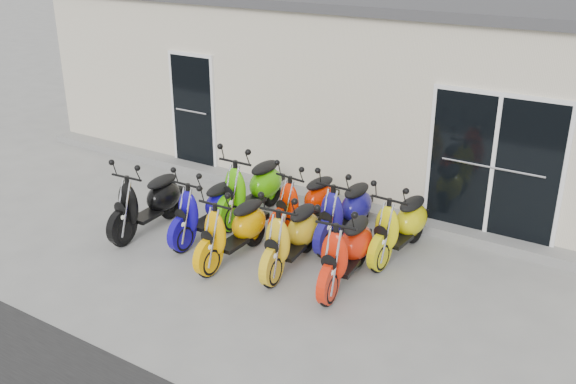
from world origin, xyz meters
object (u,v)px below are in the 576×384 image
object	(u,v)px
scooter_front_blue	(206,201)
scooter_back_green	(251,179)
scooter_back_red	(306,194)
scooter_back_yellow	(401,216)
scooter_front_orange_b	(291,227)
scooter_front_orange_a	(233,221)
scooter_front_red	(346,241)
scooter_front_black	(147,193)
scooter_back_blue	(345,203)

from	to	relation	value
scooter_front_blue	scooter_back_green	distance (m)	0.99
scooter_back_red	scooter_back_yellow	xyz separation A→B (m)	(1.61, -0.02, 0.02)
scooter_back_red	scooter_back_green	bearing A→B (deg)	-167.25
scooter_front_orange_b	scooter_back_green	xyz separation A→B (m)	(-1.46, 1.08, 0.05)
scooter_back_red	scooter_front_orange_b	bearing A→B (deg)	-60.23
scooter_front_blue	scooter_front_orange_b	size ratio (longest dim) A/B	0.98
scooter_back_green	scooter_front_orange_a	bearing A→B (deg)	-65.68
scooter_front_red	scooter_front_black	bearing A→B (deg)	177.02
scooter_back_yellow	scooter_front_black	bearing A→B (deg)	-156.53
scooter_front_black	scooter_front_red	bearing A→B (deg)	-0.18
scooter_front_orange_b	scooter_back_yellow	world-z (taller)	scooter_front_orange_b
scooter_back_green	scooter_back_blue	bearing A→B (deg)	0.53
scooter_front_orange_b	scooter_back_yellow	bearing A→B (deg)	39.14
scooter_back_red	scooter_front_red	bearing A→B (deg)	-33.63
scooter_front_blue	scooter_front_orange_a	bearing A→B (deg)	-24.80
scooter_front_black	scooter_back_yellow	size ratio (longest dim) A/B	1.02
scooter_front_orange_a	scooter_front_orange_b	world-z (taller)	scooter_front_orange_b
scooter_front_red	scooter_back_green	bearing A→B (deg)	148.45
scooter_front_black	scooter_front_blue	distance (m)	0.98
scooter_front_red	scooter_back_yellow	distance (m)	1.16
scooter_front_black	scooter_back_blue	world-z (taller)	scooter_front_black
scooter_back_blue	scooter_back_yellow	xyz separation A→B (m)	(0.89, 0.02, -0.01)
scooter_front_orange_b	scooter_back_blue	world-z (taller)	scooter_back_blue
scooter_front_black	scooter_front_orange_b	bearing A→B (deg)	0.73
scooter_back_blue	scooter_back_yellow	size ratio (longest dim) A/B	1.02
scooter_front_red	scooter_back_green	size ratio (longest dim) A/B	0.93
scooter_back_green	scooter_back_blue	distance (m)	1.70
scooter_front_blue	scooter_back_yellow	size ratio (longest dim) A/B	0.99
scooter_front_orange_b	scooter_back_yellow	xyz separation A→B (m)	(1.12, 1.15, -0.00)
scooter_back_red	scooter_back_blue	distance (m)	0.72
scooter_front_blue	scooter_back_green	size ratio (longest dim) A/B	0.91
scooter_front_orange_b	scooter_front_red	xyz separation A→B (m)	(0.85, 0.02, 0.01)
scooter_back_green	scooter_back_red	distance (m)	0.98
scooter_front_black	scooter_back_blue	size ratio (longest dim) A/B	1.00
scooter_front_black	scooter_back_yellow	world-z (taller)	scooter_front_black
scooter_front_blue	scooter_front_red	xyz separation A→B (m)	(2.46, -0.07, 0.02)
scooter_back_blue	scooter_back_yellow	bearing A→B (deg)	0.21
scooter_front_black	scooter_back_green	xyz separation A→B (m)	(1.07, 1.29, 0.04)
scooter_front_red	scooter_front_orange_a	bearing A→B (deg)	-177.73
scooter_front_black	scooter_back_blue	xyz separation A→B (m)	(2.77, 1.35, -0.00)
scooter_front_red	scooter_back_yellow	size ratio (longest dim) A/B	1.01
scooter_front_blue	scooter_back_red	bearing A→B (deg)	42.96
scooter_back_green	scooter_back_red	xyz separation A→B (m)	(0.98, 0.10, -0.07)
scooter_front_red	scooter_back_blue	world-z (taller)	scooter_back_blue
scooter_front_black	scooter_back_red	bearing A→B (deg)	29.99
scooter_front_orange_a	scooter_back_red	bearing A→B (deg)	76.13
scooter_back_blue	scooter_front_blue	bearing A→B (deg)	-151.28
scooter_front_red	scooter_back_yellow	bearing A→B (deg)	69.46
scooter_front_orange_a	scooter_front_red	distance (m)	1.69
scooter_back_red	scooter_front_blue	bearing A→B (deg)	-128.95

